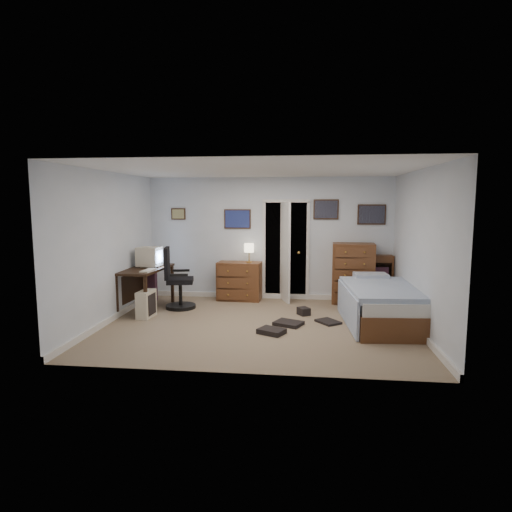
% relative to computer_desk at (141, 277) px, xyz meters
% --- Properties ---
extents(floor, '(5.00, 4.00, 0.02)m').
position_rel_computer_desk_xyz_m(floor, '(2.29, -0.82, -0.61)').
color(floor, '#84735B').
rests_on(floor, ground).
extents(computer_desk, '(0.70, 1.39, 0.78)m').
position_rel_computer_desk_xyz_m(computer_desk, '(0.00, 0.00, 0.00)').
color(computer_desk, black).
rests_on(computer_desk, floor).
extents(crt_monitor, '(0.42, 0.40, 0.37)m').
position_rel_computer_desk_xyz_m(crt_monitor, '(0.12, 0.14, 0.37)').
color(crt_monitor, beige).
rests_on(crt_monitor, computer_desk).
extents(keyboard, '(0.18, 0.42, 0.02)m').
position_rel_computer_desk_xyz_m(keyboard, '(0.27, -0.36, 0.19)').
color(keyboard, beige).
rests_on(keyboard, computer_desk).
extents(pc_tower, '(0.24, 0.45, 0.47)m').
position_rel_computer_desk_xyz_m(pc_tower, '(0.29, -0.56, -0.37)').
color(pc_tower, beige).
rests_on(pc_tower, floor).
extents(office_chair, '(0.67, 0.67, 1.16)m').
position_rel_computer_desk_xyz_m(office_chair, '(0.64, 0.12, -0.15)').
color(office_chair, black).
rests_on(office_chair, floor).
extents(media_stack, '(0.17, 0.17, 0.82)m').
position_rel_computer_desk_xyz_m(media_stack, '(-0.03, 0.64, -0.19)').
color(media_stack, maroon).
rests_on(media_stack, floor).
extents(low_dresser, '(0.91, 0.50, 0.78)m').
position_rel_computer_desk_xyz_m(low_dresser, '(1.71, 0.95, -0.21)').
color(low_dresser, brown).
rests_on(low_dresser, floor).
extents(table_lamp, '(0.21, 0.21, 0.38)m').
position_rel_computer_desk_xyz_m(table_lamp, '(1.91, 0.95, 0.46)').
color(table_lamp, gold).
rests_on(table_lamp, low_dresser).
extents(doorway, '(0.96, 1.12, 2.05)m').
position_rel_computer_desk_xyz_m(doorway, '(2.64, 1.45, 0.40)').
color(doorway, black).
rests_on(doorway, floor).
extents(tall_dresser, '(0.84, 0.52, 1.19)m').
position_rel_computer_desk_xyz_m(tall_dresser, '(3.99, 0.93, -0.00)').
color(tall_dresser, brown).
rests_on(tall_dresser, floor).
extents(headboard_bookcase, '(1.07, 0.33, 0.95)m').
position_rel_computer_desk_xyz_m(headboard_bookcase, '(4.24, 1.04, -0.10)').
color(headboard_bookcase, brown).
rests_on(headboard_bookcase, floor).
extents(bed, '(1.28, 2.21, 0.70)m').
position_rel_computer_desk_xyz_m(bed, '(4.28, -0.48, -0.27)').
color(bed, brown).
rests_on(bed, floor).
extents(wall_posters, '(4.38, 0.04, 0.60)m').
position_rel_computer_desk_xyz_m(wall_posters, '(2.86, 1.15, 1.15)').
color(wall_posters, '#331E11').
rests_on(wall_posters, floor).
extents(floor_clutter, '(1.36, 1.50, 0.13)m').
position_rel_computer_desk_xyz_m(floor_clutter, '(2.85, -0.77, -0.56)').
color(floor_clutter, black).
rests_on(floor_clutter, floor).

